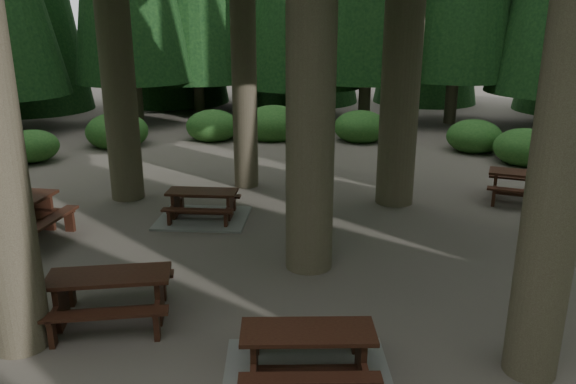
% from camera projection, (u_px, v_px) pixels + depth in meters
% --- Properties ---
extents(ground, '(80.00, 80.00, 0.00)m').
position_uv_depth(ground, '(264.00, 267.00, 10.21)').
color(ground, '#534B43').
rests_on(ground, ground).
extents(picnic_table_a, '(2.38, 2.09, 0.71)m').
position_uv_depth(picnic_table_a, '(308.00, 364.00, 6.98)').
color(picnic_table_a, gray).
rests_on(picnic_table_a, ground).
extents(picnic_table_b, '(1.60, 1.98, 0.86)m').
position_uv_depth(picnic_table_b, '(16.00, 217.00, 11.11)').
color(picnic_table_b, black).
rests_on(picnic_table_b, ground).
extents(picnic_table_c, '(2.10, 1.79, 0.67)m').
position_uv_depth(picnic_table_c, '(203.00, 210.00, 12.56)').
color(picnic_table_c, gray).
rests_on(picnic_table_c, ground).
extents(picnic_table_d, '(1.98, 1.72, 0.75)m').
position_uv_depth(picnic_table_d, '(526.00, 183.00, 13.64)').
color(picnic_table_d, black).
rests_on(picnic_table_d, ground).
extents(picnic_table_e, '(2.10, 1.88, 0.77)m').
position_uv_depth(picnic_table_e, '(110.00, 290.00, 8.26)').
color(picnic_table_e, black).
rests_on(picnic_table_e, ground).
extents(shrub_ring, '(23.86, 24.64, 1.49)m').
position_uv_depth(shrub_ring, '(308.00, 234.00, 10.69)').
color(shrub_ring, '#235B1F').
rests_on(shrub_ring, ground).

